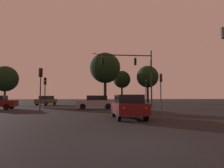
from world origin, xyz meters
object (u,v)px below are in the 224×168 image
at_px(traffic_light_corner_right, 161,84).
at_px(tree_right_cluster, 148,77).
at_px(tree_left_far, 5,79).
at_px(traffic_light_median, 146,85).
at_px(tree_behind_sign, 105,68).
at_px(car_far_lane, 46,100).
at_px(traffic_light_far_side, 40,80).
at_px(car_nearside_lane, 128,106).
at_px(tree_center_horizon, 122,80).
at_px(traffic_light_corner_left, 45,86).
at_px(traffic_signal_mast_arm, 134,68).
at_px(car_crossing_right, 96,102).

height_order(traffic_light_corner_right, tree_right_cluster, tree_right_cluster).
bearing_deg(tree_left_far, traffic_light_corner_right, -32.17).
height_order(traffic_light_median, tree_behind_sign, tree_behind_sign).
distance_m(car_far_lane, tree_left_far, 7.81).
distance_m(traffic_light_median, traffic_light_far_side, 15.79).
xyz_separation_m(car_far_lane, tree_right_cluster, (20.05, 11.73, 5.11)).
distance_m(car_nearside_lane, tree_center_horizon, 35.49).
xyz_separation_m(traffic_light_corner_left, tree_center_horizon, (13.26, 20.07, 2.61)).
xyz_separation_m(traffic_light_corner_left, tree_behind_sign, (8.31, 5.94, 3.31)).
bearing_deg(tree_behind_sign, traffic_signal_mast_arm, -68.24).
height_order(traffic_light_corner_right, car_far_lane, traffic_light_corner_right).
relative_size(traffic_light_corner_right, traffic_light_median, 0.88).
bearing_deg(traffic_signal_mast_arm, tree_behind_sign, 111.76).
height_order(car_crossing_right, tree_right_cluster, tree_right_cluster).
relative_size(traffic_signal_mast_arm, car_far_lane, 1.72).
distance_m(traffic_signal_mast_arm, traffic_light_corner_right, 4.88).
distance_m(traffic_light_corner_left, car_far_lane, 6.90).
xyz_separation_m(tree_left_far, tree_center_horizon, (21.26, 12.30, 1.06)).
height_order(traffic_light_median, car_far_lane, traffic_light_median).
xyz_separation_m(traffic_light_corner_left, tree_right_cluster, (18.91, 18.25, 3.14)).
relative_size(car_nearside_lane, tree_behind_sign, 0.48).
relative_size(traffic_light_corner_right, car_nearside_lane, 0.96).
bearing_deg(tree_behind_sign, car_nearside_lane, -90.08).
distance_m(traffic_signal_mast_arm, car_crossing_right, 6.87).
height_order(traffic_light_corner_right, tree_left_far, tree_left_far).
xyz_separation_m(tree_behind_sign, tree_left_far, (-16.31, 1.83, -1.76)).
bearing_deg(tree_right_cluster, traffic_signal_mast_arm, -110.15).
relative_size(traffic_light_corner_left, tree_left_far, 0.60).
height_order(tree_behind_sign, tree_left_far, tree_behind_sign).
xyz_separation_m(traffic_light_corner_right, tree_behind_sign, (-5.27, 11.74, 3.28)).
distance_m(traffic_light_corner_left, traffic_light_corner_right, 14.76).
xyz_separation_m(car_far_lane, tree_left_far, (-6.86, 1.26, 3.51)).
relative_size(traffic_light_corner_right, tree_left_far, 0.61).
bearing_deg(traffic_light_median, tree_right_cluster, 73.22).
xyz_separation_m(traffic_light_corner_right, car_far_lane, (-14.71, 12.31, -2.00)).
bearing_deg(tree_right_cluster, tree_center_horizon, 162.14).
height_order(tree_left_far, tree_right_cluster, tree_right_cluster).
bearing_deg(traffic_light_corner_left, traffic_light_median, 9.14).
height_order(traffic_light_far_side, tree_left_far, tree_left_far).
height_order(car_nearside_lane, tree_left_far, tree_left_far).
bearing_deg(traffic_signal_mast_arm, traffic_light_far_side, -157.65).
relative_size(tree_behind_sign, tree_right_cluster, 1.02).
bearing_deg(tree_behind_sign, traffic_light_far_side, -121.13).
bearing_deg(traffic_light_corner_right, tree_center_horizon, 90.70).
height_order(car_nearside_lane, car_crossing_right, same).
height_order(traffic_signal_mast_arm, car_far_lane, traffic_signal_mast_arm).
distance_m(traffic_signal_mast_arm, tree_left_far, 21.81).
bearing_deg(traffic_signal_mast_arm, tree_right_cluster, 69.85).
height_order(traffic_signal_mast_arm, traffic_light_corner_right, traffic_signal_mast_arm).
distance_m(traffic_light_corner_right, car_nearside_lane, 10.61).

